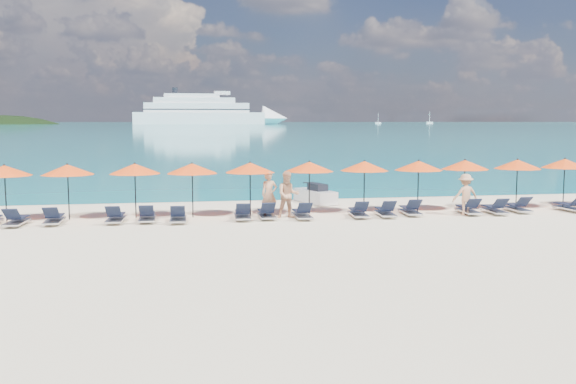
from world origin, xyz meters
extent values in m
plane|color=beige|center=(0.00, 0.00, 0.00)|extent=(1400.00, 1400.00, 0.00)
cube|color=#1FA9B2|center=(0.00, 660.00, 0.01)|extent=(1600.00, 1300.00, 0.01)
ellipsoid|color=black|center=(-150.00, 560.00, -35.00)|extent=(162.00, 126.00, 85.50)
cube|color=white|center=(14.18, 529.18, 4.97)|extent=(109.94, 23.85, 9.93)
cone|color=white|center=(79.71, 531.57, 4.97)|extent=(22.64, 22.64, 21.86)
cube|color=white|center=(12.20, 529.11, 13.91)|extent=(87.99, 20.07, 7.95)
cube|color=white|center=(10.21, 529.03, 19.87)|extent=(68.25, 17.37, 4.97)
cube|color=white|center=(8.23, 528.96, 23.84)|extent=(46.30, 13.59, 3.48)
cube|color=black|center=(12.20, 529.11, 12.42)|extent=(89.08, 20.31, 0.89)
cube|color=black|center=(12.20, 529.11, 15.90)|extent=(86.89, 19.83, 0.89)
cylinder|color=black|center=(-5.47, 528.46, 27.82)|extent=(4.37, 4.37, 5.46)
cube|color=white|center=(187.25, 577.11, 0.76)|extent=(5.69, 1.90, 1.52)
cylinder|color=white|center=(187.25, 577.11, 5.69)|extent=(0.34, 0.34, 9.49)
cube|color=white|center=(244.79, 589.84, 0.88)|extent=(6.57, 2.19, 1.75)
cylinder|color=white|center=(244.79, 589.84, 6.57)|extent=(0.39, 0.39, 10.95)
cube|color=silver|center=(2.29, 8.57, 0.33)|extent=(1.72, 2.82, 0.61)
cube|color=black|center=(2.36, 8.36, 0.77)|extent=(0.85, 1.21, 0.39)
cylinder|color=black|center=(2.10, 9.20, 0.94)|extent=(0.60, 0.24, 0.07)
imported|color=tan|center=(-0.52, 4.50, 0.94)|extent=(0.77, 0.59, 1.88)
imported|color=tan|center=(0.19, 4.11, 0.96)|extent=(0.94, 0.56, 1.91)
imported|color=tan|center=(7.68, 3.66, 0.87)|extent=(1.13, 0.54, 1.74)
cylinder|color=black|center=(-10.91, 5.13, 1.10)|extent=(0.05, 0.05, 2.20)
cone|color=#FF4D12|center=(-10.91, 5.13, 2.02)|extent=(2.10, 2.10, 0.42)
sphere|color=black|center=(-10.91, 5.13, 2.24)|extent=(0.08, 0.08, 0.08)
cylinder|color=black|center=(-8.55, 5.20, 1.10)|extent=(0.05, 0.05, 2.20)
cone|color=#FF4D12|center=(-8.55, 5.20, 2.02)|extent=(2.10, 2.10, 0.42)
sphere|color=black|center=(-8.55, 5.20, 2.24)|extent=(0.08, 0.08, 0.08)
cylinder|color=black|center=(-5.93, 5.21, 1.10)|extent=(0.05, 0.05, 2.20)
cone|color=#FF4D12|center=(-5.93, 5.21, 2.02)|extent=(2.10, 2.10, 0.42)
sphere|color=black|center=(-5.93, 5.21, 2.24)|extent=(0.08, 0.08, 0.08)
cylinder|color=black|center=(-3.63, 4.99, 1.10)|extent=(0.05, 0.05, 2.20)
cone|color=#FF4D12|center=(-3.63, 4.99, 2.02)|extent=(2.10, 2.10, 0.42)
sphere|color=black|center=(-3.63, 4.99, 2.24)|extent=(0.08, 0.08, 0.08)
cylinder|color=black|center=(-1.25, 5.03, 1.10)|extent=(0.05, 0.05, 2.20)
cone|color=#FF4D12|center=(-1.25, 5.03, 2.02)|extent=(2.10, 2.10, 0.42)
sphere|color=black|center=(-1.25, 5.03, 2.24)|extent=(0.08, 0.08, 0.08)
cylinder|color=black|center=(1.29, 5.15, 1.10)|extent=(0.05, 0.05, 2.20)
cone|color=#FF4D12|center=(1.29, 5.15, 2.02)|extent=(2.10, 2.10, 0.42)
sphere|color=black|center=(1.29, 5.15, 2.24)|extent=(0.08, 0.08, 0.08)
cylinder|color=black|center=(3.70, 5.11, 1.10)|extent=(0.05, 0.05, 2.20)
cone|color=#FF4D12|center=(3.70, 5.11, 2.02)|extent=(2.10, 2.10, 0.42)
sphere|color=black|center=(3.70, 5.11, 2.24)|extent=(0.08, 0.08, 0.08)
cylinder|color=black|center=(6.09, 4.97, 1.10)|extent=(0.05, 0.05, 2.20)
cone|color=#FF4D12|center=(6.09, 4.97, 2.02)|extent=(2.10, 2.10, 0.42)
sphere|color=black|center=(6.09, 4.97, 2.24)|extent=(0.08, 0.08, 0.08)
cylinder|color=black|center=(8.31, 5.13, 1.10)|extent=(0.05, 0.05, 2.20)
cone|color=#FF4D12|center=(8.31, 5.13, 2.02)|extent=(2.10, 2.10, 0.42)
sphere|color=black|center=(8.31, 5.13, 2.24)|extent=(0.08, 0.08, 0.08)
cylinder|color=black|center=(10.77, 5.04, 1.10)|extent=(0.05, 0.05, 2.20)
cone|color=#FF4D12|center=(10.77, 5.04, 2.02)|extent=(2.10, 2.10, 0.42)
sphere|color=black|center=(10.77, 5.04, 2.24)|extent=(0.08, 0.08, 0.08)
cylinder|color=black|center=(13.18, 5.18, 1.10)|extent=(0.05, 0.05, 2.20)
cone|color=#FF4D12|center=(13.18, 5.18, 2.02)|extent=(2.10, 2.10, 0.42)
sphere|color=black|center=(13.18, 5.18, 2.24)|extent=(0.08, 0.08, 0.08)
cube|color=silver|center=(-10.26, 3.95, 0.14)|extent=(0.73, 1.74, 0.06)
cube|color=black|center=(-10.25, 4.20, 0.30)|extent=(0.62, 1.13, 0.04)
cube|color=black|center=(-10.30, 3.40, 0.55)|extent=(0.59, 0.57, 0.43)
cube|color=silver|center=(-8.93, 4.10, 0.14)|extent=(0.62, 1.70, 0.06)
cube|color=black|center=(-8.93, 4.35, 0.30)|extent=(0.55, 1.10, 0.04)
cube|color=black|center=(-8.93, 3.55, 0.55)|extent=(0.55, 0.54, 0.43)
cube|color=silver|center=(-6.63, 4.04, 0.14)|extent=(0.71, 1.73, 0.06)
cube|color=black|center=(-6.62, 4.29, 0.30)|extent=(0.61, 1.13, 0.04)
cube|color=black|center=(-6.66, 3.49, 0.55)|extent=(0.58, 0.57, 0.43)
cube|color=silver|center=(-5.43, 4.07, 0.14)|extent=(0.62, 1.70, 0.06)
cube|color=black|center=(-5.43, 4.32, 0.30)|extent=(0.55, 1.10, 0.04)
cube|color=black|center=(-5.43, 3.52, 0.55)|extent=(0.55, 0.54, 0.43)
cube|color=silver|center=(-4.23, 3.71, 0.14)|extent=(0.66, 1.71, 0.06)
cube|color=black|center=(-4.23, 3.96, 0.30)|extent=(0.57, 1.11, 0.04)
cube|color=black|center=(-4.25, 3.16, 0.55)|extent=(0.56, 0.55, 0.43)
cube|color=silver|center=(-1.69, 3.98, 0.14)|extent=(0.71, 1.73, 0.06)
cube|color=black|center=(-1.67, 4.23, 0.30)|extent=(0.61, 1.13, 0.04)
cube|color=black|center=(-1.72, 3.43, 0.55)|extent=(0.58, 0.57, 0.43)
cube|color=silver|center=(-0.71, 4.06, 0.14)|extent=(0.63, 1.70, 0.06)
cube|color=black|center=(-0.71, 4.31, 0.30)|extent=(0.56, 1.10, 0.04)
cube|color=black|center=(-0.71, 3.51, 0.55)|extent=(0.55, 0.54, 0.43)
cube|color=silver|center=(0.71, 3.78, 0.14)|extent=(0.62, 1.70, 0.06)
cube|color=black|center=(0.71, 4.03, 0.30)|extent=(0.55, 1.10, 0.04)
cube|color=black|center=(0.71, 3.23, 0.55)|extent=(0.55, 0.54, 0.43)
cube|color=silver|center=(3.07, 3.79, 0.14)|extent=(0.75, 1.74, 0.06)
cube|color=black|center=(3.09, 4.04, 0.30)|extent=(0.63, 1.14, 0.04)
cube|color=black|center=(3.03, 3.24, 0.55)|extent=(0.59, 0.58, 0.43)
cube|color=silver|center=(4.22, 3.76, 0.14)|extent=(0.77, 1.75, 0.06)
cube|color=black|center=(4.24, 4.01, 0.30)|extent=(0.65, 1.14, 0.04)
cube|color=black|center=(4.17, 3.22, 0.55)|extent=(0.60, 0.58, 0.43)
cube|color=silver|center=(5.39, 4.03, 0.14)|extent=(0.74, 1.74, 0.06)
cube|color=black|center=(5.41, 4.28, 0.30)|extent=(0.63, 1.14, 0.04)
cube|color=black|center=(5.35, 3.48, 0.55)|extent=(0.59, 0.57, 0.43)
cube|color=silver|center=(7.91, 3.85, 0.14)|extent=(0.75, 1.74, 0.06)
cube|color=black|center=(7.93, 4.10, 0.30)|extent=(0.64, 1.14, 0.04)
cube|color=black|center=(7.87, 3.30, 0.55)|extent=(0.59, 0.58, 0.43)
cube|color=silver|center=(9.04, 3.71, 0.14)|extent=(0.70, 1.73, 0.06)
cube|color=black|center=(9.05, 3.96, 0.30)|extent=(0.60, 1.12, 0.04)
cube|color=black|center=(9.02, 3.16, 0.55)|extent=(0.57, 0.56, 0.43)
cube|color=silver|center=(10.28, 4.07, 0.14)|extent=(0.66, 1.71, 0.06)
cube|color=black|center=(10.29, 4.32, 0.30)|extent=(0.57, 1.11, 0.04)
cube|color=black|center=(10.27, 3.52, 0.55)|extent=(0.56, 0.55, 0.43)
cube|color=silver|center=(12.68, 3.87, 0.14)|extent=(0.76, 1.75, 0.06)
cube|color=black|center=(12.66, 4.12, 0.30)|extent=(0.64, 1.14, 0.04)
camera|label=1|loc=(-4.20, -21.40, 4.00)|focal=40.00mm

